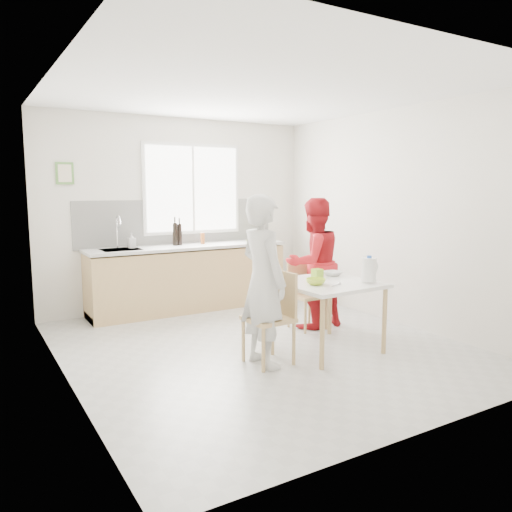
{
  "coord_description": "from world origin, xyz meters",
  "views": [
    {
      "loc": [
        -2.74,
        -4.5,
        1.72
      ],
      "look_at": [
        0.06,
        0.2,
        0.97
      ],
      "focal_mm": 35.0,
      "sensor_mm": 36.0,
      "label": 1
    }
  ],
  "objects_px": {
    "chair_far": "(304,291)",
    "person_white": "(263,281)",
    "bowl_green": "(316,282)",
    "wine_bottle_a": "(175,234)",
    "dining_table": "(327,289)",
    "bowl_white": "(333,273)",
    "person_red": "(313,263)",
    "milk_jug": "(369,269)",
    "wine_bottle_b": "(180,234)",
    "chair_left": "(274,313)"
  },
  "relations": [
    {
      "from": "chair_far",
      "to": "person_white",
      "type": "height_order",
      "value": "person_white"
    },
    {
      "from": "bowl_green",
      "to": "wine_bottle_a",
      "type": "xyz_separation_m",
      "value": [
        -0.51,
        2.53,
        0.31
      ]
    },
    {
      "from": "dining_table",
      "to": "bowl_white",
      "type": "distance_m",
      "value": 0.4
    },
    {
      "from": "person_red",
      "to": "milk_jug",
      "type": "bearing_deg",
      "value": 83.07
    },
    {
      "from": "bowl_green",
      "to": "milk_jug",
      "type": "relative_size",
      "value": 0.76
    },
    {
      "from": "dining_table",
      "to": "person_red",
      "type": "xyz_separation_m",
      "value": [
        0.42,
        0.79,
        0.14
      ]
    },
    {
      "from": "person_red",
      "to": "bowl_green",
      "type": "xyz_separation_m",
      "value": [
        -0.62,
        -0.85,
        -0.03
      ]
    },
    {
      "from": "chair_far",
      "to": "wine_bottle_a",
      "type": "bearing_deg",
      "value": 119.62
    },
    {
      "from": "chair_far",
      "to": "bowl_white",
      "type": "height_order",
      "value": "chair_far"
    },
    {
      "from": "bowl_white",
      "to": "milk_jug",
      "type": "bearing_deg",
      "value": -85.02
    },
    {
      "from": "person_white",
      "to": "wine_bottle_a",
      "type": "xyz_separation_m",
      "value": [
        0.1,
        2.51,
        0.25
      ]
    },
    {
      "from": "bowl_green",
      "to": "chair_far",
      "type": "bearing_deg",
      "value": 59.86
    },
    {
      "from": "milk_jug",
      "to": "wine_bottle_b",
      "type": "bearing_deg",
      "value": 107.01
    },
    {
      "from": "person_white",
      "to": "bowl_green",
      "type": "distance_m",
      "value": 0.62
    },
    {
      "from": "dining_table",
      "to": "chair_far",
      "type": "bearing_deg",
      "value": 69.08
    },
    {
      "from": "dining_table",
      "to": "chair_far",
      "type": "relative_size",
      "value": 1.2
    },
    {
      "from": "chair_far",
      "to": "person_red",
      "type": "xyz_separation_m",
      "value": [
        0.1,
        -0.03,
        0.34
      ]
    },
    {
      "from": "person_white",
      "to": "bowl_green",
      "type": "relative_size",
      "value": 8.21
    },
    {
      "from": "person_white",
      "to": "bowl_green",
      "type": "height_order",
      "value": "person_white"
    },
    {
      "from": "bowl_green",
      "to": "wine_bottle_a",
      "type": "distance_m",
      "value": 2.6
    },
    {
      "from": "bowl_green",
      "to": "wine_bottle_b",
      "type": "xyz_separation_m",
      "value": [
        -0.44,
        2.55,
        0.3
      ]
    },
    {
      "from": "wine_bottle_a",
      "to": "milk_jug",
      "type": "bearing_deg",
      "value": -69.07
    },
    {
      "from": "dining_table",
      "to": "person_white",
      "type": "distance_m",
      "value": 0.83
    },
    {
      "from": "chair_far",
      "to": "person_red",
      "type": "height_order",
      "value": "person_red"
    },
    {
      "from": "wine_bottle_b",
      "to": "person_white",
      "type": "bearing_deg",
      "value": -93.95
    },
    {
      "from": "chair_far",
      "to": "milk_jug",
      "type": "height_order",
      "value": "milk_jug"
    },
    {
      "from": "chair_far",
      "to": "person_white",
      "type": "relative_size",
      "value": 0.5
    },
    {
      "from": "dining_table",
      "to": "wine_bottle_b",
      "type": "height_order",
      "value": "wine_bottle_b"
    },
    {
      "from": "chair_left",
      "to": "chair_far",
      "type": "distance_m",
      "value": 1.31
    },
    {
      "from": "dining_table",
      "to": "bowl_white",
      "type": "relative_size",
      "value": 4.91
    },
    {
      "from": "dining_table",
      "to": "chair_far",
      "type": "xyz_separation_m",
      "value": [
        0.32,
        0.83,
        -0.21
      ]
    },
    {
      "from": "chair_left",
      "to": "milk_jug",
      "type": "bearing_deg",
      "value": 74.43
    },
    {
      "from": "milk_jug",
      "to": "wine_bottle_b",
      "type": "height_order",
      "value": "wine_bottle_b"
    },
    {
      "from": "chair_far",
      "to": "person_white",
      "type": "bearing_deg",
      "value": -145.03
    },
    {
      "from": "chair_left",
      "to": "wine_bottle_b",
      "type": "bearing_deg",
      "value": 176.62
    },
    {
      "from": "chair_far",
      "to": "bowl_green",
      "type": "distance_m",
      "value": 1.07
    },
    {
      "from": "bowl_white",
      "to": "wine_bottle_b",
      "type": "relative_size",
      "value": 0.68
    },
    {
      "from": "person_white",
      "to": "wine_bottle_a",
      "type": "bearing_deg",
      "value": -4.64
    },
    {
      "from": "person_red",
      "to": "bowl_white",
      "type": "distance_m",
      "value": 0.55
    },
    {
      "from": "person_white",
      "to": "person_red",
      "type": "relative_size",
      "value": 1.04
    },
    {
      "from": "milk_jug",
      "to": "wine_bottle_b",
      "type": "distance_m",
      "value": 2.93
    },
    {
      "from": "chair_far",
      "to": "wine_bottle_b",
      "type": "xyz_separation_m",
      "value": [
        -0.95,
        1.67,
        0.61
      ]
    },
    {
      "from": "chair_far",
      "to": "person_white",
      "type": "distance_m",
      "value": 1.47
    },
    {
      "from": "person_white",
      "to": "milk_jug",
      "type": "relative_size",
      "value": 6.24
    },
    {
      "from": "chair_left",
      "to": "wine_bottle_a",
      "type": "distance_m",
      "value": 2.57
    },
    {
      "from": "bowl_green",
      "to": "wine_bottle_a",
      "type": "height_order",
      "value": "wine_bottle_a"
    },
    {
      "from": "person_white",
      "to": "bowl_white",
      "type": "distance_m",
      "value": 1.14
    },
    {
      "from": "person_red",
      "to": "bowl_white",
      "type": "height_order",
      "value": "person_red"
    },
    {
      "from": "chair_far",
      "to": "milk_jug",
      "type": "bearing_deg",
      "value": -91.36
    },
    {
      "from": "milk_jug",
      "to": "wine_bottle_a",
      "type": "height_order",
      "value": "wine_bottle_a"
    }
  ]
}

